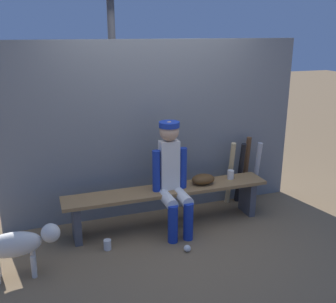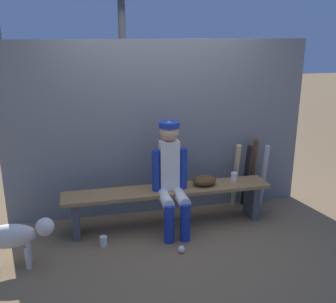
% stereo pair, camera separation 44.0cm
% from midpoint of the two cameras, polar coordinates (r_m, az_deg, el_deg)
% --- Properties ---
extents(ground_plane, '(30.00, 30.00, 0.00)m').
position_cam_midpoint_polar(ground_plane, '(4.76, -2.70, -10.70)').
color(ground_plane, brown).
extents(chainlink_fence, '(3.72, 0.03, 2.13)m').
position_cam_midpoint_polar(chainlink_fence, '(4.77, -4.39, 3.12)').
color(chainlink_fence, slate).
rests_on(chainlink_fence, ground_plane).
extents(dugout_bench, '(2.42, 0.36, 0.47)m').
position_cam_midpoint_polar(dugout_bench, '(4.60, -2.76, -6.67)').
color(dugout_bench, olive).
rests_on(dugout_bench, ground_plane).
extents(player_seated, '(0.41, 0.55, 1.26)m').
position_cam_midpoint_polar(player_seated, '(4.38, -2.24, -3.37)').
color(player_seated, silver).
rests_on(player_seated, ground_plane).
extents(baseball_glove, '(0.28, 0.20, 0.12)m').
position_cam_midpoint_polar(baseball_glove, '(4.67, 2.45, -4.09)').
color(baseball_glove, '#593819').
rests_on(baseball_glove, dugout_bench).
extents(bat_wood_natural, '(0.08, 0.21, 0.87)m').
position_cam_midpoint_polar(bat_wood_natural, '(5.15, 6.63, -3.24)').
color(bat_wood_natural, tan).
rests_on(bat_wood_natural, ground_plane).
extents(bat_aluminum_black, '(0.08, 0.21, 0.85)m').
position_cam_midpoint_polar(bat_aluminum_black, '(5.21, 8.08, -3.18)').
color(bat_aluminum_black, black).
rests_on(bat_aluminum_black, ground_plane).
extents(bat_wood_dark, '(0.08, 0.17, 0.90)m').
position_cam_midpoint_polar(bat_wood_dark, '(5.30, 8.94, -2.56)').
color(bat_wood_dark, brown).
rests_on(bat_wood_dark, ground_plane).
extents(bat_aluminum_silver, '(0.08, 0.17, 0.83)m').
position_cam_midpoint_polar(bat_aluminum_silver, '(5.32, 10.41, -2.96)').
color(bat_aluminum_silver, '#B7B7BC').
rests_on(bat_aluminum_silver, ground_plane).
extents(baseball, '(0.07, 0.07, 0.07)m').
position_cam_midpoint_polar(baseball, '(4.22, -0.26, -13.99)').
color(baseball, white).
rests_on(baseball, ground_plane).
extents(cup_on_ground, '(0.08, 0.08, 0.11)m').
position_cam_midpoint_polar(cup_on_ground, '(4.34, -11.77, -13.20)').
color(cup_on_ground, silver).
rests_on(cup_on_ground, ground_plane).
extents(cup_on_bench, '(0.08, 0.08, 0.11)m').
position_cam_midpoint_polar(cup_on_bench, '(4.85, 6.54, -3.40)').
color(cup_on_bench, silver).
rests_on(cup_on_bench, dugout_bench).
extents(dog, '(0.84, 0.20, 0.49)m').
position_cam_midpoint_polar(dog, '(4.04, -23.85, -12.30)').
color(dog, beige).
rests_on(dog, ground_plane).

